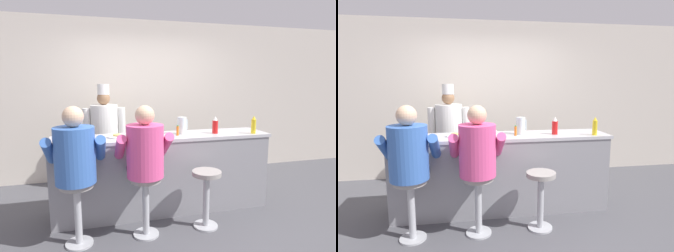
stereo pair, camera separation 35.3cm
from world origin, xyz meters
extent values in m
plane|color=#4C4C51|center=(0.00, 0.00, 0.00)|extent=(20.00, 20.00, 0.00)
cube|color=beige|center=(0.00, 1.77, 1.35)|extent=(10.00, 0.06, 2.70)
cube|color=gray|center=(0.00, 0.28, 0.48)|extent=(2.71, 0.54, 0.95)
cube|color=#BCBCC1|center=(0.00, 0.28, 0.97)|extent=(2.77, 0.57, 0.04)
cylinder|color=red|center=(0.69, 0.23, 1.08)|extent=(0.07, 0.07, 0.17)
cone|color=white|center=(0.69, 0.23, 1.20)|extent=(0.06, 0.06, 0.06)
cylinder|color=yellow|center=(1.17, 0.09, 1.09)|extent=(0.06, 0.06, 0.19)
cone|color=yellow|center=(1.17, 0.09, 1.21)|extent=(0.05, 0.05, 0.05)
cylinder|color=orange|center=(0.17, 0.22, 1.05)|extent=(0.03, 0.03, 0.12)
cylinder|color=#287F2D|center=(0.17, 0.22, 1.12)|extent=(0.02, 0.02, 0.01)
cylinder|color=silver|center=(0.26, 0.31, 1.11)|extent=(0.12, 0.12, 0.22)
cube|color=silver|center=(0.33, 0.31, 1.12)|extent=(0.01, 0.01, 0.13)
cylinder|color=white|center=(-0.58, 0.29, 1.00)|extent=(0.24, 0.24, 0.02)
ellipsoid|color=#E0BC60|center=(-0.58, 0.29, 1.03)|extent=(0.11, 0.08, 0.03)
cylinder|color=#4C7FB7|center=(-0.95, 0.15, 1.02)|extent=(0.14, 0.14, 0.05)
cylinder|color=white|center=(-0.14, 0.22, 1.04)|extent=(0.08, 0.08, 0.08)
torus|color=white|center=(-0.09, 0.22, 1.04)|extent=(0.06, 0.01, 0.06)
cylinder|color=#4C7AB2|center=(-1.14, 0.20, 1.04)|extent=(0.08, 0.08, 0.08)
torus|color=#4C7AB2|center=(-1.08, 0.20, 1.04)|extent=(0.06, 0.01, 0.06)
cube|color=silver|center=(-0.37, 0.28, 1.05)|extent=(0.12, 0.07, 0.12)
cube|color=black|center=(-0.37, 0.25, 1.05)|extent=(0.07, 0.01, 0.04)
cylinder|color=#B2B5BA|center=(-1.04, -0.29, 0.01)|extent=(0.28, 0.28, 0.02)
cylinder|color=#B2B5BA|center=(-1.04, -0.29, 0.33)|extent=(0.07, 0.07, 0.63)
cylinder|color=gray|center=(-1.04, -0.29, 0.64)|extent=(0.33, 0.33, 0.05)
cylinder|color=#33384C|center=(-1.14, -0.09, 0.68)|extent=(0.15, 0.40, 0.15)
cylinder|color=#33384C|center=(-0.94, -0.09, 0.68)|extent=(0.15, 0.40, 0.15)
cylinder|color=#3866B7|center=(-1.04, -0.29, 0.95)|extent=(0.40, 0.40, 0.56)
cylinder|color=#3866B7|center=(-1.29, -0.17, 0.98)|extent=(0.10, 0.43, 0.34)
cylinder|color=#3866B7|center=(-0.79, -0.17, 0.98)|extent=(0.10, 0.43, 0.34)
sphere|color=#DBB28E|center=(-1.04, -0.29, 1.33)|extent=(0.21, 0.21, 0.21)
cylinder|color=#B2B5BA|center=(-0.34, -0.29, 0.01)|extent=(0.28, 0.28, 0.02)
cylinder|color=#B2B5BA|center=(-0.34, -0.29, 0.33)|extent=(0.07, 0.07, 0.63)
cylinder|color=gray|center=(-0.34, -0.29, 0.64)|extent=(0.33, 0.33, 0.05)
cylinder|color=#33384C|center=(-0.44, -0.09, 0.68)|extent=(0.15, 0.39, 0.15)
cylinder|color=#33384C|center=(-0.24, -0.09, 0.68)|extent=(0.15, 0.39, 0.15)
cylinder|color=#E54C8C|center=(-0.34, -0.29, 0.95)|extent=(0.39, 0.39, 0.56)
cylinder|color=#E54C8C|center=(-0.59, -0.17, 0.97)|extent=(0.10, 0.42, 0.34)
cylinder|color=#E54C8C|center=(-0.09, -0.17, 0.97)|extent=(0.10, 0.42, 0.34)
sphere|color=#DBB28E|center=(-0.34, -0.29, 1.33)|extent=(0.20, 0.20, 0.20)
cylinder|color=#B2B5BA|center=(0.36, -0.29, 0.01)|extent=(0.28, 0.28, 0.02)
cylinder|color=#B2B5BA|center=(0.36, -0.29, 0.33)|extent=(0.07, 0.07, 0.63)
cylinder|color=gray|center=(0.36, -0.29, 0.64)|extent=(0.33, 0.33, 0.05)
cube|color=#232328|center=(-0.69, 1.23, 0.38)|extent=(0.31, 0.17, 0.75)
cube|color=white|center=(-0.69, 1.18, 0.53)|extent=(0.28, 0.02, 0.45)
cylinder|color=white|center=(-0.69, 1.23, 1.04)|extent=(0.41, 0.41, 0.57)
sphere|color=#8C6647|center=(-0.69, 1.23, 1.42)|extent=(0.19, 0.19, 0.19)
cylinder|color=white|center=(-0.69, 1.23, 1.55)|extent=(0.18, 0.18, 0.16)
cylinder|color=white|center=(-0.95, 1.23, 1.03)|extent=(0.11, 0.11, 0.48)
cylinder|color=white|center=(-0.43, 1.23, 1.03)|extent=(0.11, 0.11, 0.48)
camera|label=1|loc=(-0.85, -3.11, 1.67)|focal=30.00mm
camera|label=2|loc=(-0.50, -3.19, 1.67)|focal=30.00mm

